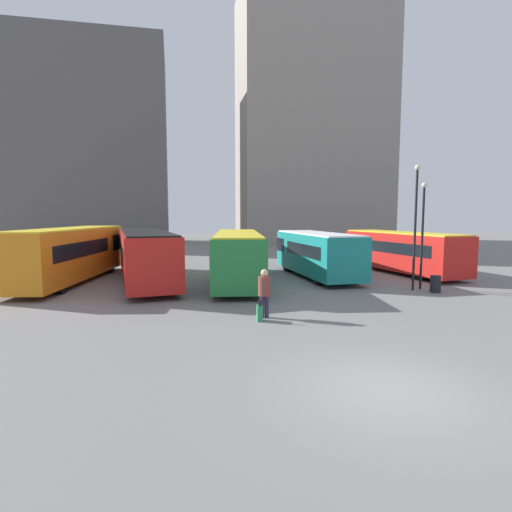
{
  "coord_description": "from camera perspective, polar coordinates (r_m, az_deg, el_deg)",
  "views": [
    {
      "loc": [
        -4.56,
        -7.68,
        3.83
      ],
      "look_at": [
        -0.29,
        12.88,
        1.7
      ],
      "focal_mm": 28.0,
      "sensor_mm": 36.0,
      "label": 1
    }
  ],
  "objects": [
    {
      "name": "bus_0",
      "position": [
        25.6,
        -24.96,
        0.47
      ],
      "size": [
        4.54,
        12.06,
        3.12
      ],
      "rotation": [
        0.0,
        0.0,
        1.4
      ],
      "color": "orange",
      "rests_on": "ground_plane"
    },
    {
      "name": "bus_1",
      "position": [
        24.07,
        -15.54,
        0.29
      ],
      "size": [
        4.21,
        12.38,
        2.94
      ],
      "rotation": [
        0.0,
        0.0,
        1.71
      ],
      "color": "red",
      "rests_on": "ground_plane"
    },
    {
      "name": "bus_2",
      "position": [
        23.07,
        -2.63,
        0.15
      ],
      "size": [
        4.23,
        11.48,
        2.87
      ],
      "rotation": [
        0.0,
        0.0,
        1.42
      ],
      "color": "#237A38",
      "rests_on": "ground_plane"
    },
    {
      "name": "building_block_right",
      "position": [
        63.16,
        8.29,
        18.45
      ],
      "size": [
        22.19,
        10.28,
        35.48
      ],
      "color": "gray",
      "rests_on": "ground_plane"
    },
    {
      "name": "ground_plane",
      "position": [
        9.72,
        18.27,
        -17.75
      ],
      "size": [
        160.0,
        160.0,
        0.0
      ],
      "primitive_type": "plane",
      "color": "slate"
    },
    {
      "name": "building_block_left",
      "position": [
        59.62,
        -22.48,
        14.19
      ],
      "size": [
        19.72,
        13.26,
        25.99
      ],
      "color": "#5B5656",
      "rests_on": "ground_plane"
    },
    {
      "name": "traveler",
      "position": [
        15.02,
        1.21,
        -4.73
      ],
      "size": [
        0.51,
        0.51,
        1.84
      ],
      "rotation": [
        0.0,
        0.0,
        1.5
      ],
      "color": "#382D4C",
      "rests_on": "ground_plane"
    },
    {
      "name": "lamp_post_1",
      "position": [
        22.41,
        22.71,
        3.88
      ],
      "size": [
        0.28,
        0.28,
        5.52
      ],
      "color": "black",
      "rests_on": "ground_plane"
    },
    {
      "name": "bus_3",
      "position": [
        25.34,
        8.6,
        0.46
      ],
      "size": [
        2.77,
        9.17,
        2.78
      ],
      "rotation": [
        0.0,
        0.0,
        1.6
      ],
      "color": "#19847F",
      "rests_on": "ground_plane"
    },
    {
      "name": "trash_bin",
      "position": [
        21.92,
        24.26,
        -3.67
      ],
      "size": [
        0.52,
        0.52,
        0.85
      ],
      "color": "black",
      "rests_on": "ground_plane"
    },
    {
      "name": "lamp_post_0",
      "position": [
        21.85,
        21.83,
        5.03
      ],
      "size": [
        0.28,
        0.28,
        6.37
      ],
      "color": "black",
      "rests_on": "ground_plane"
    },
    {
      "name": "suitcase",
      "position": [
        14.71,
        0.5,
        -8.14
      ],
      "size": [
        0.22,
        0.38,
        0.82
      ],
      "rotation": [
        0.0,
        0.0,
        1.5
      ],
      "color": "#28844C",
      "rests_on": "ground_plane"
    },
    {
      "name": "bus_4",
      "position": [
        28.57,
        19.97,
        0.74
      ],
      "size": [
        3.67,
        10.18,
        2.74
      ],
      "rotation": [
        0.0,
        0.0,
        1.69
      ],
      "color": "red",
      "rests_on": "ground_plane"
    }
  ]
}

